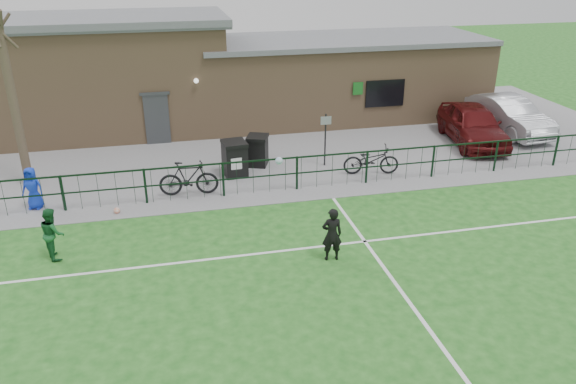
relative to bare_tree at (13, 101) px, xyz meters
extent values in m
plane|color=#1D591A|center=(8.00, -10.50, -3.00)|extent=(90.00, 90.00, 0.00)
cube|color=gray|center=(8.00, 3.00, -2.99)|extent=(34.00, 13.00, 0.02)
cube|color=white|center=(8.00, -2.70, -3.00)|extent=(28.00, 0.10, 0.01)
cube|color=white|center=(8.00, -6.50, -3.00)|extent=(28.00, 0.10, 0.01)
cube|color=white|center=(10.00, -10.50, -3.00)|extent=(0.10, 16.00, 0.01)
cube|color=black|center=(8.00, -2.50, -2.40)|extent=(28.00, 0.10, 1.20)
cylinder|color=#46382B|center=(0.00, 0.00, 0.00)|extent=(0.30, 0.30, 6.00)
cube|color=black|center=(7.13, -0.74, -2.39)|extent=(0.87, 0.96, 1.19)
cube|color=black|center=(8.10, 0.07, -2.45)|extent=(0.94, 0.99, 1.07)
cylinder|color=black|center=(10.56, -0.53, -1.98)|extent=(0.07, 0.07, 2.00)
imported|color=#4E0E0E|center=(17.31, 0.62, -2.17)|extent=(2.70, 5.01, 1.62)
imported|color=#B6B8BE|center=(19.52, 1.58, -2.19)|extent=(2.15, 4.94, 1.58)
imported|color=black|center=(5.39, -2.14, -2.39)|extent=(1.99, 0.71, 1.17)
imported|color=black|center=(11.95, -1.74, -2.45)|extent=(2.10, 1.05, 1.05)
imported|color=#1536CD|center=(0.56, -2.10, -2.30)|extent=(0.76, 0.60, 1.37)
imported|color=black|center=(8.79, -7.21, -2.25)|extent=(0.57, 0.39, 1.49)
sphere|color=white|center=(7.93, -4.66, -1.06)|extent=(0.22, 0.22, 0.22)
imported|color=#1A5B2B|center=(1.63, -5.43, -2.29)|extent=(0.75, 0.84, 1.43)
sphere|color=white|center=(3.09, -3.06, -2.90)|extent=(0.20, 0.20, 0.20)
cube|color=#9F7C59|center=(8.00, 6.00, -1.25)|extent=(24.00, 5.00, 3.50)
cube|color=#9F7C59|center=(1.76, 6.00, 1.10)|extent=(11.52, 5.00, 1.20)
cube|color=#53555B|center=(1.76, 6.00, 1.82)|extent=(12.02, 5.40, 0.28)
cube|color=#53555B|center=(13.28, 6.00, 0.60)|extent=(13.44, 5.30, 0.22)
cube|color=#383A3D|center=(4.50, 3.47, -1.95)|extent=(1.00, 0.08, 2.10)
cube|color=black|center=(14.50, 3.47, -1.40)|extent=(1.80, 0.08, 1.20)
cube|color=#19661E|center=(13.20, 3.42, -1.10)|extent=(0.45, 0.04, 0.55)
camera|label=1|loc=(4.76, -19.59, 4.71)|focal=35.00mm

